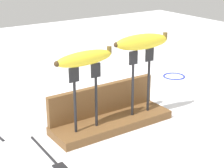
# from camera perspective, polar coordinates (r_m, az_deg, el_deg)

# --- Properties ---
(ground_plane) EXTENTS (3.00, 3.00, 0.00)m
(ground_plane) POSITION_cam_1_polar(r_m,az_deg,el_deg) (1.02, 0.00, -6.50)
(ground_plane) COLOR silver
(wooden_board) EXTENTS (0.34, 0.11, 0.02)m
(wooden_board) POSITION_cam_1_polar(r_m,az_deg,el_deg) (1.01, 0.00, -5.92)
(wooden_board) COLOR brown
(wooden_board) RESTS_ON ground
(board_backstop) EXTENTS (0.33, 0.02, 0.08)m
(board_backstop) POSITION_cam_1_polar(r_m,az_deg,el_deg) (1.03, -1.46, -2.35)
(board_backstop) COLOR brown
(board_backstop) RESTS_ON wooden_board
(fork_stand_left) EXTENTS (0.09, 0.01, 0.17)m
(fork_stand_left) POSITION_cam_1_polar(r_m,az_deg,el_deg) (0.92, -4.09, -1.15)
(fork_stand_left) COLOR black
(fork_stand_left) RESTS_ON wooden_board
(fork_stand_right) EXTENTS (0.08, 0.01, 0.18)m
(fork_stand_right) POSITION_cam_1_polar(r_m,az_deg,el_deg) (1.01, 4.48, 1.26)
(fork_stand_right) COLOR black
(fork_stand_right) RESTS_ON wooden_board
(banana_raised_left) EXTENTS (0.16, 0.04, 0.04)m
(banana_raised_left) POSITION_cam_1_polar(r_m,az_deg,el_deg) (0.89, -4.23, 3.96)
(banana_raised_left) COLOR yellow
(banana_raised_left) RESTS_ON fork_stand_left
(banana_raised_right) EXTENTS (0.16, 0.06, 0.04)m
(banana_raised_right) POSITION_cam_1_polar(r_m,az_deg,el_deg) (0.98, 4.62, 6.48)
(banana_raised_right) COLOR yellow
(banana_raised_right) RESTS_ON fork_stand_right
(fork_fallen_far) EXTENTS (0.03, 0.19, 0.01)m
(fork_fallen_far) POSITION_cam_1_polar(r_m,az_deg,el_deg) (0.88, -9.34, -11.00)
(fork_fallen_far) COLOR black
(fork_fallen_far) RESTS_ON ground
(wire_coil) EXTENTS (0.08, 0.08, 0.01)m
(wire_coil) POSITION_cam_1_polar(r_m,az_deg,el_deg) (1.43, 9.52, 1.27)
(wire_coil) COLOR #1E2DA5
(wire_coil) RESTS_ON ground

